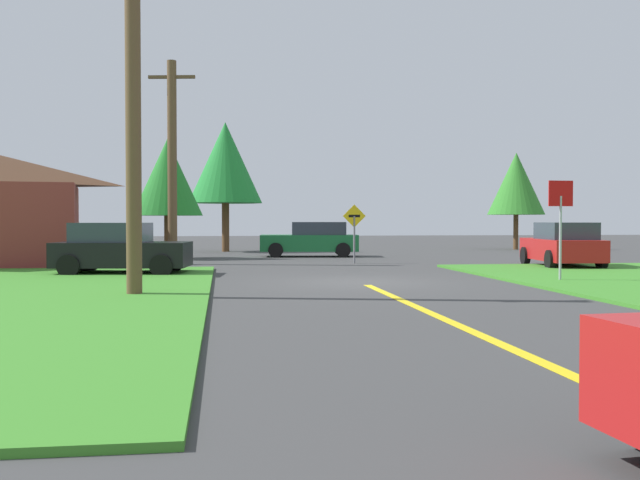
{
  "coord_description": "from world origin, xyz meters",
  "views": [
    {
      "loc": [
        -3.75,
        -19.25,
        1.68
      ],
      "look_at": [
        -0.6,
        3.69,
        1.06
      ],
      "focal_mm": 40.21,
      "sensor_mm": 36.0,
      "label": 1
    }
  ],
  "objects_px": {
    "parked_car_near_building": "(120,249)",
    "pine_tree_center": "(516,184)",
    "utility_pole_near": "(133,93)",
    "direction_sign": "(354,227)",
    "oak_tree_left": "(225,163)",
    "car_on_crossroad": "(563,245)",
    "utility_pole_mid": "(172,161)",
    "stop_sign": "(561,212)",
    "oak_tree_right": "(167,178)",
    "car_approaching_junction": "(312,239)"
  },
  "relations": [
    {
      "from": "oak_tree_left",
      "to": "stop_sign",
      "type": "bearing_deg",
      "value": -66.87
    },
    {
      "from": "stop_sign",
      "to": "oak_tree_right",
      "type": "height_order",
      "value": "oak_tree_right"
    },
    {
      "from": "stop_sign",
      "to": "parked_car_near_building",
      "type": "bearing_deg",
      "value": -20.94
    },
    {
      "from": "oak_tree_left",
      "to": "oak_tree_right",
      "type": "height_order",
      "value": "oak_tree_left"
    },
    {
      "from": "car_on_crossroad",
      "to": "utility_pole_near",
      "type": "relative_size",
      "value": 0.5
    },
    {
      "from": "parked_car_near_building",
      "to": "oak_tree_left",
      "type": "height_order",
      "value": "oak_tree_left"
    },
    {
      "from": "stop_sign",
      "to": "car_on_crossroad",
      "type": "relative_size",
      "value": 0.63
    },
    {
      "from": "parked_car_near_building",
      "to": "utility_pole_near",
      "type": "height_order",
      "value": "utility_pole_near"
    },
    {
      "from": "pine_tree_center",
      "to": "oak_tree_left",
      "type": "bearing_deg",
      "value": -177.94
    },
    {
      "from": "oak_tree_left",
      "to": "pine_tree_center",
      "type": "height_order",
      "value": "oak_tree_left"
    },
    {
      "from": "utility_pole_mid",
      "to": "pine_tree_center",
      "type": "bearing_deg",
      "value": 31.92
    },
    {
      "from": "utility_pole_mid",
      "to": "direction_sign",
      "type": "bearing_deg",
      "value": -3.07
    },
    {
      "from": "car_on_crossroad",
      "to": "parked_car_near_building",
      "type": "xyz_separation_m",
      "value": [
        -15.31,
        -1.56,
        0.0
      ]
    },
    {
      "from": "car_on_crossroad",
      "to": "oak_tree_right",
      "type": "relative_size",
      "value": 0.83
    },
    {
      "from": "car_on_crossroad",
      "to": "car_approaching_junction",
      "type": "bearing_deg",
      "value": 48.87
    },
    {
      "from": "direction_sign",
      "to": "pine_tree_center",
      "type": "distance_m",
      "value": 17.16
    },
    {
      "from": "car_approaching_junction",
      "to": "utility_pole_mid",
      "type": "relative_size",
      "value": 0.6
    },
    {
      "from": "car_on_crossroad",
      "to": "utility_pole_mid",
      "type": "height_order",
      "value": "utility_pole_mid"
    },
    {
      "from": "pine_tree_center",
      "to": "oak_tree_right",
      "type": "distance_m",
      "value": 20.83
    },
    {
      "from": "car_on_crossroad",
      "to": "oak_tree_left",
      "type": "height_order",
      "value": "oak_tree_left"
    },
    {
      "from": "stop_sign",
      "to": "utility_pole_mid",
      "type": "xyz_separation_m",
      "value": [
        -11.01,
        9.71,
        2.06
      ]
    },
    {
      "from": "car_approaching_junction",
      "to": "direction_sign",
      "type": "relative_size",
      "value": 2.03
    },
    {
      "from": "utility_pole_mid",
      "to": "parked_car_near_building",
      "type": "bearing_deg",
      "value": -103.26
    },
    {
      "from": "stop_sign",
      "to": "parked_car_near_building",
      "type": "relative_size",
      "value": 0.66
    },
    {
      "from": "oak_tree_right",
      "to": "direction_sign",
      "type": "bearing_deg",
      "value": -31.4
    },
    {
      "from": "car_on_crossroad",
      "to": "utility_pole_near",
      "type": "bearing_deg",
      "value": 127.22
    },
    {
      "from": "oak_tree_left",
      "to": "oak_tree_right",
      "type": "distance_m",
      "value": 7.52
    },
    {
      "from": "utility_pole_near",
      "to": "stop_sign",
      "type": "bearing_deg",
      "value": 11.41
    },
    {
      "from": "stop_sign",
      "to": "car_approaching_junction",
      "type": "distance_m",
      "value": 15.74
    },
    {
      "from": "utility_pole_near",
      "to": "oak_tree_left",
      "type": "height_order",
      "value": "utility_pole_near"
    },
    {
      "from": "car_approaching_junction",
      "to": "utility_pole_mid",
      "type": "height_order",
      "value": "utility_pole_mid"
    },
    {
      "from": "utility_pole_near",
      "to": "oak_tree_right",
      "type": "relative_size",
      "value": 1.66
    },
    {
      "from": "car_on_crossroad",
      "to": "utility_pole_mid",
      "type": "relative_size",
      "value": 0.56
    },
    {
      "from": "car_approaching_junction",
      "to": "oak_tree_left",
      "type": "relative_size",
      "value": 0.67
    },
    {
      "from": "car_approaching_junction",
      "to": "utility_pole_near",
      "type": "bearing_deg",
      "value": 76.61
    },
    {
      "from": "stop_sign",
      "to": "oak_tree_right",
      "type": "distance_m",
      "value": 18.14
    },
    {
      "from": "utility_pole_near",
      "to": "pine_tree_center",
      "type": "height_order",
      "value": "utility_pole_near"
    },
    {
      "from": "parked_car_near_building",
      "to": "pine_tree_center",
      "type": "distance_m",
      "value": 26.6
    },
    {
      "from": "utility_pole_near",
      "to": "direction_sign",
      "type": "distance_m",
      "value": 13.89
    },
    {
      "from": "car_on_crossroad",
      "to": "pine_tree_center",
      "type": "bearing_deg",
      "value": -10.37
    },
    {
      "from": "parked_car_near_building",
      "to": "utility_pole_near",
      "type": "distance_m",
      "value": 7.69
    },
    {
      "from": "direction_sign",
      "to": "utility_pole_mid",
      "type": "bearing_deg",
      "value": 176.93
    },
    {
      "from": "direction_sign",
      "to": "oak_tree_left",
      "type": "distance_m",
      "value": 13.03
    },
    {
      "from": "oak_tree_left",
      "to": "car_on_crossroad",
      "type": "bearing_deg",
      "value": -51.25
    },
    {
      "from": "stop_sign",
      "to": "car_on_crossroad",
      "type": "xyz_separation_m",
      "value": [
        3.05,
        5.97,
        -1.12
      ]
    },
    {
      "from": "car_on_crossroad",
      "to": "car_approaching_junction",
      "type": "distance_m",
      "value": 11.99
    },
    {
      "from": "pine_tree_center",
      "to": "stop_sign",
      "type": "bearing_deg",
      "value": -110.21
    },
    {
      "from": "oak_tree_left",
      "to": "oak_tree_right",
      "type": "xyz_separation_m",
      "value": [
        -2.57,
        -6.96,
        -1.23
      ]
    },
    {
      "from": "parked_car_near_building",
      "to": "direction_sign",
      "type": "bearing_deg",
      "value": 37.37
    },
    {
      "from": "utility_pole_near",
      "to": "oak_tree_left",
      "type": "bearing_deg",
      "value": 84.77
    }
  ]
}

